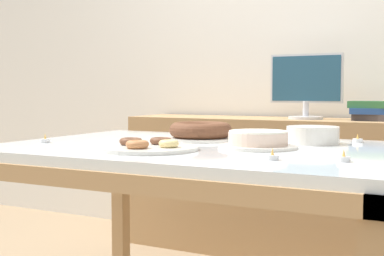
% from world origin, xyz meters
% --- Properties ---
extents(wall_back, '(8.00, 0.10, 2.60)m').
position_xyz_m(wall_back, '(0.00, 1.51, 1.30)').
color(wall_back, white).
rests_on(wall_back, ground).
extents(dining_table, '(1.57, 1.10, 0.77)m').
position_xyz_m(dining_table, '(0.00, 0.00, 0.69)').
color(dining_table, silver).
rests_on(dining_table, ground).
extents(sideboard, '(2.02, 0.44, 0.82)m').
position_xyz_m(sideboard, '(0.00, 1.21, 0.41)').
color(sideboard, tan).
rests_on(sideboard, ground).
extents(computer_monitor, '(0.42, 0.20, 0.38)m').
position_xyz_m(computer_monitor, '(0.08, 1.21, 1.01)').
color(computer_monitor, silver).
rests_on(computer_monitor, sideboard).
extents(book_stack, '(0.25, 0.19, 0.11)m').
position_xyz_m(book_stack, '(0.45, 1.21, 0.88)').
color(book_stack, '#3F3838').
rests_on(book_stack, sideboard).
extents(cake_chocolate_round, '(0.30, 0.30, 0.07)m').
position_xyz_m(cake_chocolate_round, '(0.23, 0.01, 0.80)').
color(cake_chocolate_round, silver).
rests_on(cake_chocolate_round, dining_table).
extents(cake_golden_bundt, '(0.31, 0.31, 0.08)m').
position_xyz_m(cake_golden_bundt, '(-0.10, 0.20, 0.81)').
color(cake_golden_bundt, silver).
rests_on(cake_golden_bundt, dining_table).
extents(pastry_platter, '(0.37, 0.37, 0.04)m').
position_xyz_m(pastry_platter, '(-0.10, -0.23, 0.79)').
color(pastry_platter, silver).
rests_on(pastry_platter, dining_table).
extents(plate_stack, '(0.21, 0.21, 0.07)m').
position_xyz_m(plate_stack, '(0.37, 0.27, 0.81)').
color(plate_stack, silver).
rests_on(plate_stack, dining_table).
extents(tealight_right_edge, '(0.04, 0.04, 0.04)m').
position_xyz_m(tealight_right_edge, '(0.39, -0.30, 0.78)').
color(tealight_right_edge, silver).
rests_on(tealight_right_edge, dining_table).
extents(tealight_near_front, '(0.04, 0.04, 0.04)m').
position_xyz_m(tealight_near_front, '(0.60, -0.24, 0.78)').
color(tealight_near_front, silver).
rests_on(tealight_near_front, dining_table).
extents(tealight_centre, '(0.04, 0.04, 0.04)m').
position_xyz_m(tealight_centre, '(0.52, 0.40, 0.78)').
color(tealight_centre, silver).
rests_on(tealight_centre, dining_table).
extents(tealight_near_cakes, '(0.04, 0.04, 0.04)m').
position_xyz_m(tealight_near_cakes, '(-0.62, -0.19, 0.78)').
color(tealight_near_cakes, silver).
rests_on(tealight_near_cakes, dining_table).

